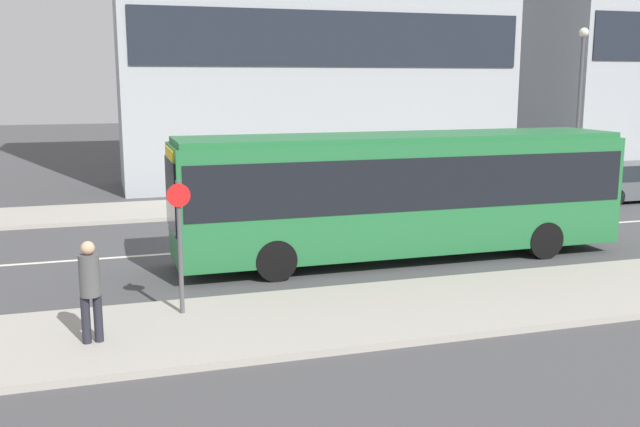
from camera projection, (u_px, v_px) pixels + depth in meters
ground_plane at (245, 249)px, 19.38m from camera, size 120.00×120.00×0.00m
sidewalk_near at (309, 319)px, 13.50m from camera, size 44.00×3.50×0.13m
sidewalk_far at (210, 208)px, 25.24m from camera, size 44.00×3.50×0.13m
lane_centerline at (245, 248)px, 19.38m from camera, size 41.80×0.16×0.01m
city_bus at (401, 188)px, 18.01m from camera, size 11.47×2.46×3.19m
parked_car_0 at (631, 183)px, 27.02m from camera, size 4.20×1.72×1.42m
pedestrian_near_stop at (90, 285)px, 11.93m from camera, size 0.35×0.34×1.76m
bus_stop_sign at (180, 236)px, 13.35m from camera, size 0.44×0.12×2.56m
street_lamp at (580, 93)px, 27.38m from camera, size 0.36×0.36×6.34m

